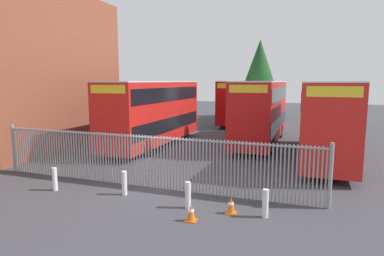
{
  "coord_description": "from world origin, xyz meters",
  "views": [
    {
      "loc": [
        5.77,
        -11.98,
        4.43
      ],
      "look_at": [
        0.0,
        4.0,
        2.0
      ],
      "focal_mm": 30.87,
      "sensor_mm": 36.0,
      "label": 1
    }
  ],
  "objects_px": {
    "bollard_far_right": "(265,203)",
    "traffic_cone_by_gate": "(191,212)",
    "double_decker_bus_near_gate": "(327,117)",
    "double_decker_bus_behind_fence_right": "(261,110)",
    "bollard_near_left": "(55,179)",
    "bollard_near_right": "(188,195)",
    "double_decker_bus_far_back": "(241,100)",
    "traffic_cone_mid_forecourt": "(231,205)",
    "double_decker_bus_behind_fence_left": "(154,111)",
    "bollard_center_front": "(124,183)"
  },
  "relations": [
    {
      "from": "double_decker_bus_near_gate",
      "to": "double_decker_bus_behind_fence_right",
      "type": "bearing_deg",
      "value": 138.6
    },
    {
      "from": "bollard_far_right",
      "to": "traffic_cone_mid_forecourt",
      "type": "xyz_separation_m",
      "value": [
        -1.12,
        -0.08,
        -0.19
      ]
    },
    {
      "from": "traffic_cone_by_gate",
      "to": "double_decker_bus_far_back",
      "type": "bearing_deg",
      "value": 98.05
    },
    {
      "from": "traffic_cone_by_gate",
      "to": "double_decker_bus_behind_fence_right",
      "type": "bearing_deg",
      "value": 89.46
    },
    {
      "from": "double_decker_bus_near_gate",
      "to": "bollard_center_front",
      "type": "bearing_deg",
      "value": -129.75
    },
    {
      "from": "double_decker_bus_behind_fence_left",
      "to": "bollard_near_left",
      "type": "xyz_separation_m",
      "value": [
        0.44,
        -9.98,
        -1.95
      ]
    },
    {
      "from": "double_decker_bus_far_back",
      "to": "bollard_near_left",
      "type": "distance_m",
      "value": 24.19
    },
    {
      "from": "bollard_near_left",
      "to": "bollard_near_right",
      "type": "bearing_deg",
      "value": 0.75
    },
    {
      "from": "double_decker_bus_far_back",
      "to": "double_decker_bus_behind_fence_right",
      "type": "bearing_deg",
      "value": -71.12
    },
    {
      "from": "double_decker_bus_behind_fence_right",
      "to": "traffic_cone_mid_forecourt",
      "type": "height_order",
      "value": "double_decker_bus_behind_fence_right"
    },
    {
      "from": "traffic_cone_mid_forecourt",
      "to": "double_decker_bus_far_back",
      "type": "bearing_deg",
      "value": 100.86
    },
    {
      "from": "double_decker_bus_near_gate",
      "to": "bollard_near_left",
      "type": "bearing_deg",
      "value": -137.55
    },
    {
      "from": "bollard_near_left",
      "to": "bollard_near_right",
      "type": "height_order",
      "value": "same"
    },
    {
      "from": "bollard_far_right",
      "to": "traffic_cone_by_gate",
      "type": "xyz_separation_m",
      "value": [
        -2.18,
        -1.1,
        -0.19
      ]
    },
    {
      "from": "double_decker_bus_near_gate",
      "to": "double_decker_bus_behind_fence_left",
      "type": "bearing_deg",
      "value": 178.11
    },
    {
      "from": "double_decker_bus_behind_fence_right",
      "to": "traffic_cone_by_gate",
      "type": "relative_size",
      "value": 18.32
    },
    {
      "from": "double_decker_bus_near_gate",
      "to": "traffic_cone_by_gate",
      "type": "bearing_deg",
      "value": -112.12
    },
    {
      "from": "bollard_near_right",
      "to": "traffic_cone_mid_forecourt",
      "type": "distance_m",
      "value": 1.55
    },
    {
      "from": "double_decker_bus_behind_fence_left",
      "to": "double_decker_bus_near_gate",
      "type": "bearing_deg",
      "value": -1.89
    },
    {
      "from": "bollard_center_front",
      "to": "traffic_cone_by_gate",
      "type": "height_order",
      "value": "bollard_center_front"
    },
    {
      "from": "bollard_center_front",
      "to": "bollard_far_right",
      "type": "xyz_separation_m",
      "value": [
        5.47,
        -0.32,
        0.0
      ]
    },
    {
      "from": "bollard_far_right",
      "to": "double_decker_bus_near_gate",
      "type": "bearing_deg",
      "value": 77.43
    },
    {
      "from": "double_decker_bus_behind_fence_left",
      "to": "bollard_near_right",
      "type": "relative_size",
      "value": 11.38
    },
    {
      "from": "double_decker_bus_near_gate",
      "to": "bollard_far_right",
      "type": "bearing_deg",
      "value": -102.57
    },
    {
      "from": "traffic_cone_by_gate",
      "to": "bollard_near_right",
      "type": "bearing_deg",
      "value": 115.73
    },
    {
      "from": "double_decker_bus_behind_fence_right",
      "to": "bollard_near_left",
      "type": "bearing_deg",
      "value": -115.62
    },
    {
      "from": "double_decker_bus_behind_fence_left",
      "to": "double_decker_bus_behind_fence_right",
      "type": "height_order",
      "value": "same"
    },
    {
      "from": "double_decker_bus_behind_fence_right",
      "to": "double_decker_bus_far_back",
      "type": "distance_m",
      "value": 11.28
    },
    {
      "from": "double_decker_bus_behind_fence_right",
      "to": "bollard_far_right",
      "type": "relative_size",
      "value": 11.38
    },
    {
      "from": "double_decker_bus_far_back",
      "to": "double_decker_bus_near_gate",
      "type": "bearing_deg",
      "value": -61.45
    },
    {
      "from": "traffic_cone_by_gate",
      "to": "double_decker_bus_near_gate",
      "type": "bearing_deg",
      "value": 67.88
    },
    {
      "from": "bollard_near_left",
      "to": "bollard_far_right",
      "type": "distance_m",
      "value": 8.42
    },
    {
      "from": "double_decker_bus_near_gate",
      "to": "double_decker_bus_behind_fence_right",
      "type": "relative_size",
      "value": 1.0
    },
    {
      "from": "double_decker_bus_far_back",
      "to": "bollard_near_right",
      "type": "xyz_separation_m",
      "value": [
        3.04,
        -23.88,
        -1.95
      ]
    },
    {
      "from": "bollard_near_right",
      "to": "traffic_cone_mid_forecourt",
      "type": "relative_size",
      "value": 1.61
    },
    {
      "from": "double_decker_bus_near_gate",
      "to": "bollard_near_right",
      "type": "xyz_separation_m",
      "value": [
        -4.76,
        -9.55,
        -1.95
      ]
    },
    {
      "from": "double_decker_bus_far_back",
      "to": "bollard_near_left",
      "type": "relative_size",
      "value": 11.38
    },
    {
      "from": "bollard_near_right",
      "to": "double_decker_bus_near_gate",
      "type": "bearing_deg",
      "value": 63.5
    },
    {
      "from": "double_decker_bus_behind_fence_right",
      "to": "bollard_far_right",
      "type": "height_order",
      "value": "double_decker_bus_behind_fence_right"
    },
    {
      "from": "bollard_near_right",
      "to": "traffic_cone_by_gate",
      "type": "relative_size",
      "value": 1.61
    },
    {
      "from": "bollard_near_left",
      "to": "double_decker_bus_behind_fence_right",
      "type": "bearing_deg",
      "value": 64.38
    },
    {
      "from": "double_decker_bus_behind_fence_left",
      "to": "traffic_cone_by_gate",
      "type": "relative_size",
      "value": 18.32
    },
    {
      "from": "bollard_near_right",
      "to": "double_decker_bus_behind_fence_right",
      "type": "bearing_deg",
      "value": 87.35
    },
    {
      "from": "double_decker_bus_far_back",
      "to": "bollard_near_right",
      "type": "relative_size",
      "value": 11.38
    },
    {
      "from": "double_decker_bus_behind_fence_left",
      "to": "traffic_cone_by_gate",
      "type": "bearing_deg",
      "value": -58.51
    },
    {
      "from": "double_decker_bus_near_gate",
      "to": "double_decker_bus_behind_fence_right",
      "type": "height_order",
      "value": "same"
    },
    {
      "from": "double_decker_bus_near_gate",
      "to": "traffic_cone_by_gate",
      "type": "xyz_separation_m",
      "value": [
        -4.28,
        -10.53,
        -2.13
      ]
    },
    {
      "from": "double_decker_bus_behind_fence_left",
      "to": "double_decker_bus_behind_fence_right",
      "type": "distance_m",
      "value": 7.56
    },
    {
      "from": "double_decker_bus_behind_fence_left",
      "to": "double_decker_bus_far_back",
      "type": "xyz_separation_m",
      "value": [
        3.16,
        13.97,
        0.0
      ]
    },
    {
      "from": "bollard_near_left",
      "to": "traffic_cone_mid_forecourt",
      "type": "distance_m",
      "value": 7.3
    }
  ]
}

